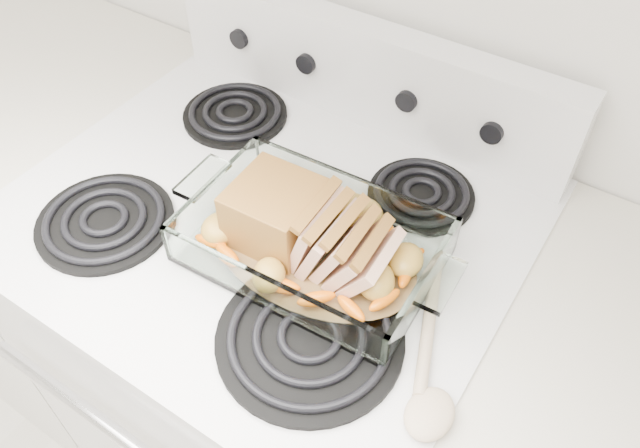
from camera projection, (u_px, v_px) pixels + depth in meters
The scene contains 6 objects.
electric_range at pixel (281, 358), 1.32m from camera, with size 0.78×0.70×1.12m.
counter_left at pixel (67, 235), 1.57m from camera, with size 0.58×0.68×0.93m.
baking_dish at pixel (312, 246), 0.89m from camera, with size 0.35×0.23×0.07m.
pork_roast at pixel (298, 223), 0.88m from camera, with size 0.24×0.12×0.10m.
roast_vegetables at pixel (323, 226), 0.91m from camera, with size 0.34×0.19×0.04m.
wooden_spoon at pixel (429, 373), 0.78m from camera, with size 0.13×0.25×0.02m.
Camera 1 is at (0.44, 1.13, 1.64)m, focal length 35.00 mm.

